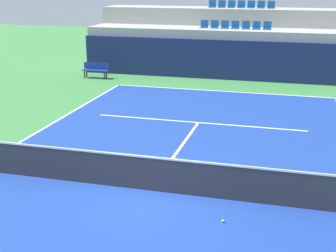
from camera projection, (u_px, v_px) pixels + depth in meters
The scene contains 13 objects.
ground_plane at pixel (149, 191), 12.67m from camera, with size 80.00×80.00×0.00m, color #387A3D.
court_surface at pixel (149, 190), 12.67m from camera, with size 11.00×24.00×0.01m, color navy.
baseline_far at pixel (221, 91), 23.67m from camera, with size 11.00×0.10×0.00m, color white.
service_line_far at pixel (198, 123), 18.56m from camera, with size 8.26×0.10×0.00m, color white.
centre_service_line at pixel (178, 150), 15.61m from camera, with size 0.10×6.40×0.00m, color white.
back_wall at pixel (230, 60), 26.08m from camera, with size 17.02×0.30×2.17m, color navy.
stands_tier_lower at pixel (234, 52), 27.25m from camera, with size 17.02×2.40×2.65m, color #9E9E99.
stands_tier_upper at pixel (239, 38), 29.31m from camera, with size 17.02×2.40×3.65m, color #9E9E99.
seating_row_lower at pixel (235, 26), 26.90m from camera, with size 4.00×0.44×0.44m.
seating_row_upper at pixel (241, 6), 28.81m from camera, with size 4.00×0.44×0.44m.
tennis_net at pixel (149, 173), 12.52m from camera, with size 11.08×0.08×1.07m.
player_bench at pixel (96, 69), 26.67m from camera, with size 1.50×0.40×0.85m.
tennis_ball_0 at pixel (223, 221), 11.00m from camera, with size 0.07×0.07×0.07m, color #CCE033.
Camera 1 is at (3.52, -11.03, 5.44)m, focal length 50.86 mm.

